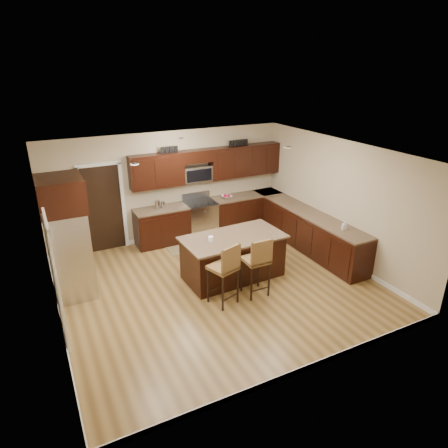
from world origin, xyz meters
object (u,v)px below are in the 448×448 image
stool_left (226,268)px  refrigerator (67,237)px  range (200,219)px  stool_mid (258,260)px  island (233,258)px

stool_left → refrigerator: (-2.46, 1.65, 0.45)m
range → stool_mid: stool_mid is taller
island → stool_left: 1.09m
stool_mid → refrigerator: 3.57m
island → range: bearing=81.6°
stool_mid → stool_left: bearing=179.8°
range → island: size_ratio=0.52×
island → refrigerator: bearing=163.2°
stool_left → refrigerator: bearing=128.2°
range → refrigerator: bearing=-156.3°
refrigerator → range: bearing=23.7°
island → stool_mid: size_ratio=1.75×
range → stool_left: bearing=-105.2°
island → stool_mid: 0.91m
range → refrigerator: refrigerator is taller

